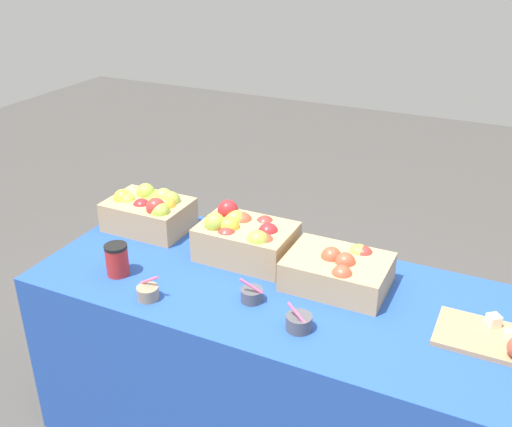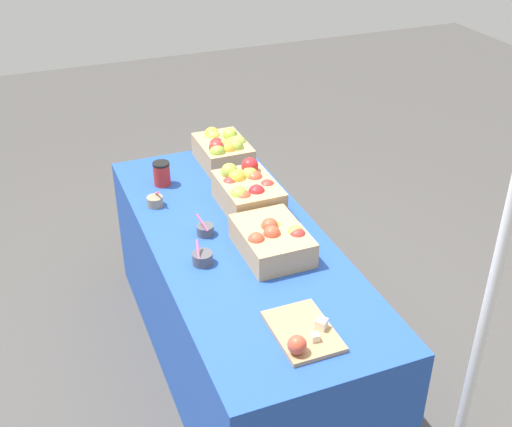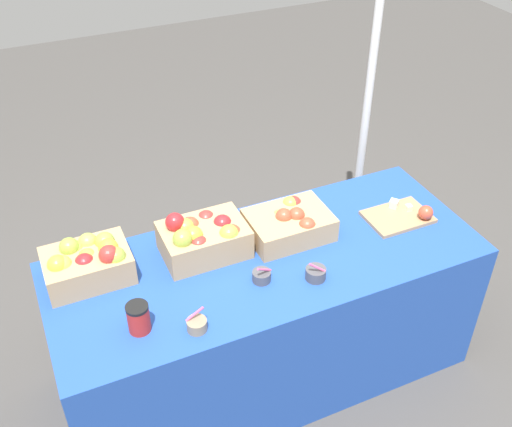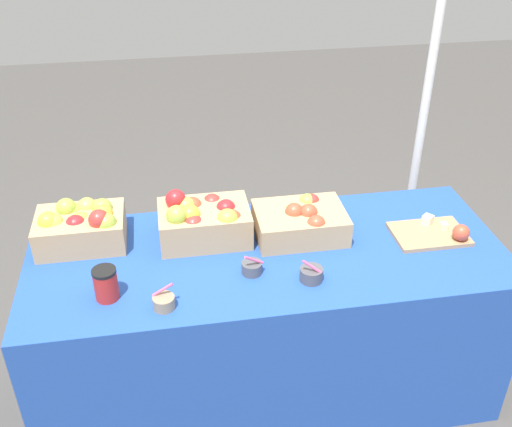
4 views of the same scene
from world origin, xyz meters
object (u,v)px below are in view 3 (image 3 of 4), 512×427
at_px(apple_crate_right, 289,223).
at_px(sample_bowl_mid, 316,273).
at_px(cutting_board_front, 404,216).
at_px(sample_bowl_near, 197,325).
at_px(apple_crate_left, 88,261).
at_px(apple_crate_middle, 203,237).
at_px(coffee_cup, 138,318).
at_px(tent_pole, 368,103).
at_px(sample_bowl_far, 262,276).

height_order(apple_crate_right, sample_bowl_mid, apple_crate_right).
bearing_deg(apple_crate_right, cutting_board_front, -12.24).
relative_size(cutting_board_front, sample_bowl_near, 3.22).
height_order(apple_crate_left, apple_crate_right, apple_crate_left).
height_order(apple_crate_middle, apple_crate_right, apple_crate_middle).
xyz_separation_m(apple_crate_middle, sample_bowl_mid, (0.37, -0.34, -0.06)).
relative_size(apple_crate_right, coffee_cup, 2.96).
bearing_deg(apple_crate_middle, coffee_cup, -139.57).
bearing_deg(tent_pole, cutting_board_front, -105.87).
bearing_deg(apple_crate_right, apple_crate_left, 174.53).
bearing_deg(apple_crate_right, apple_crate_middle, 174.80).
distance_m(apple_crate_right, sample_bowl_far, 0.33).
bearing_deg(coffee_cup, sample_bowl_near, -24.06).
height_order(cutting_board_front, coffee_cup, coffee_cup).
xyz_separation_m(sample_bowl_mid, coffee_cup, (-0.74, 0.02, 0.04)).
relative_size(apple_crate_middle, cutting_board_front, 1.21).
bearing_deg(sample_bowl_near, tent_pole, 34.84).
distance_m(apple_crate_middle, cutting_board_front, 0.95).
distance_m(apple_crate_middle, apple_crate_right, 0.40).
xyz_separation_m(cutting_board_front, coffee_cup, (-1.32, -0.17, 0.04)).
bearing_deg(sample_bowl_mid, sample_bowl_near, -173.13).
relative_size(cutting_board_front, coffee_cup, 2.42).
distance_m(cutting_board_front, sample_bowl_near, 1.15).
height_order(apple_crate_left, sample_bowl_near, apple_crate_left).
bearing_deg(sample_bowl_mid, coffee_cup, 178.28).
bearing_deg(tent_pole, sample_bowl_near, -145.16).
distance_m(apple_crate_middle, tent_pole, 1.24).
bearing_deg(apple_crate_middle, tent_pole, 23.93).
relative_size(sample_bowl_near, tent_pole, 0.05).
height_order(apple_crate_middle, sample_bowl_near, apple_crate_middle).
distance_m(sample_bowl_far, coffee_cup, 0.54).
xyz_separation_m(sample_bowl_far, coffee_cup, (-0.53, -0.06, 0.04)).
xyz_separation_m(apple_crate_right, sample_bowl_far, (-0.24, -0.23, -0.04)).
bearing_deg(cutting_board_front, tent_pole, 74.13).
height_order(apple_crate_right, tent_pole, tent_pole).
distance_m(apple_crate_right, sample_bowl_mid, 0.31).
bearing_deg(coffee_cup, tent_pole, 28.65).
bearing_deg(cutting_board_front, sample_bowl_far, -172.04).
height_order(sample_bowl_near, tent_pole, tent_pole).
bearing_deg(coffee_cup, sample_bowl_mid, -1.72).
bearing_deg(apple_crate_left, apple_crate_right, -5.47).
relative_size(apple_crate_right, sample_bowl_near, 3.93).
distance_m(cutting_board_front, tent_pole, 0.72).
bearing_deg(sample_bowl_far, sample_bowl_mid, -20.81).
height_order(cutting_board_front, sample_bowl_far, sample_bowl_far).
bearing_deg(apple_crate_middle, sample_bowl_far, -59.47).
height_order(sample_bowl_mid, sample_bowl_far, sample_bowl_mid).
height_order(apple_crate_left, sample_bowl_mid, apple_crate_left).
height_order(cutting_board_front, tent_pole, tent_pole).
relative_size(apple_crate_left, sample_bowl_near, 3.73).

